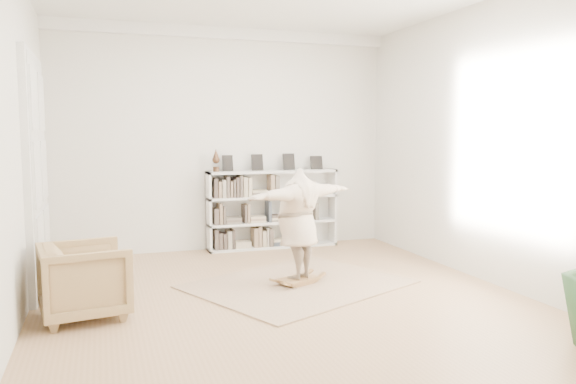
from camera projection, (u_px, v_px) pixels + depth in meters
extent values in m
plane|color=#A78056|center=(281.00, 297.00, 6.57)|extent=(6.00, 6.00, 0.00)
plane|color=silver|center=(225.00, 140.00, 9.21)|extent=(5.50, 0.00, 5.50)
plane|color=silver|center=(426.00, 152.00, 3.55)|extent=(5.50, 0.00, 5.50)
plane|color=silver|center=(15.00, 145.00, 5.51)|extent=(0.00, 6.00, 6.00)
plane|color=silver|center=(484.00, 142.00, 7.25)|extent=(0.00, 6.00, 6.00)
cube|color=white|center=(225.00, 33.00, 8.97)|extent=(5.50, 0.12, 0.18)
cube|color=white|center=(36.00, 176.00, 6.79)|extent=(0.08, 1.78, 2.92)
cube|color=silver|center=(34.00, 178.00, 6.42)|extent=(0.06, 0.78, 2.80)
cube|color=silver|center=(41.00, 174.00, 7.18)|extent=(0.06, 0.78, 2.80)
cube|color=silver|center=(209.00, 212.00, 9.04)|extent=(0.04, 0.35, 1.30)
cube|color=silver|center=(332.00, 207.00, 9.72)|extent=(0.04, 0.35, 1.30)
cube|color=silver|center=(270.00, 208.00, 9.53)|extent=(2.20, 0.04, 1.30)
cube|color=silver|center=(273.00, 246.00, 9.45)|extent=(2.20, 0.35, 0.04)
cube|color=silver|center=(273.00, 222.00, 9.40)|extent=(2.20, 0.35, 0.04)
cube|color=silver|center=(273.00, 197.00, 9.36)|extent=(2.20, 0.35, 0.04)
cube|color=silver|center=(273.00, 172.00, 9.32)|extent=(2.20, 0.35, 0.04)
cube|color=black|center=(228.00, 164.00, 9.11)|extent=(0.18, 0.07, 0.24)
cube|color=black|center=(257.00, 163.00, 9.27)|extent=(0.18, 0.07, 0.24)
cube|color=black|center=(289.00, 163.00, 9.44)|extent=(0.18, 0.07, 0.24)
cube|color=black|center=(316.00, 162.00, 9.60)|extent=(0.18, 0.07, 0.24)
imported|color=#A68157|center=(85.00, 280.00, 5.82)|extent=(0.99, 0.97, 0.79)
cube|color=tan|center=(298.00, 284.00, 7.11)|extent=(3.11, 2.87, 0.02)
cube|color=#9A6D3D|center=(298.00, 279.00, 7.11)|extent=(0.59, 0.49, 0.03)
cube|color=#9A6D3D|center=(298.00, 282.00, 7.11)|extent=(0.34, 0.19, 0.04)
cube|color=#9A6D3D|center=(298.00, 282.00, 7.11)|extent=(0.34, 0.19, 0.04)
cube|color=#9A6D3D|center=(298.00, 279.00, 7.11)|extent=(0.20, 0.13, 0.10)
cube|color=#9A6D3D|center=(298.00, 279.00, 7.11)|extent=(0.20, 0.13, 0.10)
imported|color=beige|center=(298.00, 221.00, 7.03)|extent=(1.75, 1.14, 1.39)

